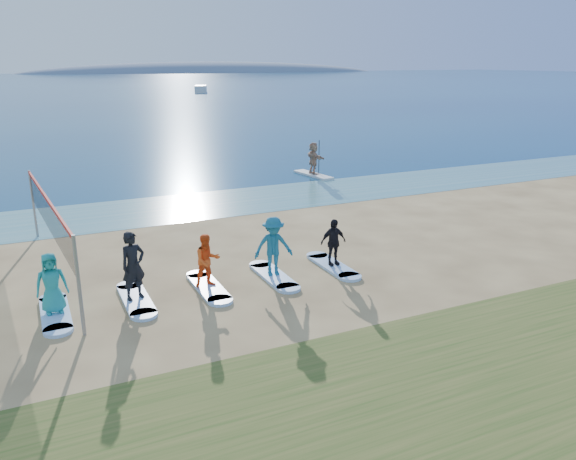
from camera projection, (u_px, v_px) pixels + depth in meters
name	position (u px, v px, depth m)	size (l,w,h in m)	color
ground	(284.00, 290.00, 16.06)	(600.00, 600.00, 0.00)	tan
shallow_water	(186.00, 207.00, 25.14)	(600.00, 600.00, 0.00)	teal
ocean	(40.00, 84.00, 154.54)	(600.00, 600.00, 0.00)	navy
island_ridge	(213.00, 72.00, 314.54)	(220.00, 56.00, 18.00)	slate
volleyball_net	(48.00, 215.00, 16.60)	(0.79, 9.06, 2.50)	gray
paddleboard	(313.00, 175.00, 31.89)	(0.70, 3.00, 0.12)	silver
paddleboarder	(313.00, 158.00, 31.62)	(1.65, 0.53, 1.78)	tan
boat_offshore_b	(201.00, 93.00, 114.83)	(2.23, 5.41, 1.44)	silver
surfboard_0	(55.00, 313.00, 14.44)	(0.70, 2.20, 0.09)	#A4CEFF
student_0	(51.00, 283.00, 14.19)	(0.78, 0.51, 1.59)	teal
surfboard_1	(136.00, 300.00, 15.27)	(0.70, 2.20, 0.09)	#A4CEFF
student_1	(133.00, 266.00, 14.99)	(0.69, 0.45, 1.88)	black
surfboard_2	(208.00, 287.00, 16.11)	(0.70, 2.20, 0.09)	#A4CEFF
student_2	(207.00, 260.00, 15.87)	(0.75, 0.58, 1.54)	#EE5319
surfboard_3	(274.00, 276.00, 16.95)	(0.70, 2.20, 0.09)	#A4CEFF
student_3	(273.00, 246.00, 16.67)	(1.16, 0.67, 1.80)	#1A6380
surfboard_4	(333.00, 266.00, 17.79)	(0.70, 2.20, 0.09)	#A4CEFF
student_4	(333.00, 242.00, 17.56)	(0.87, 0.36, 1.49)	black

